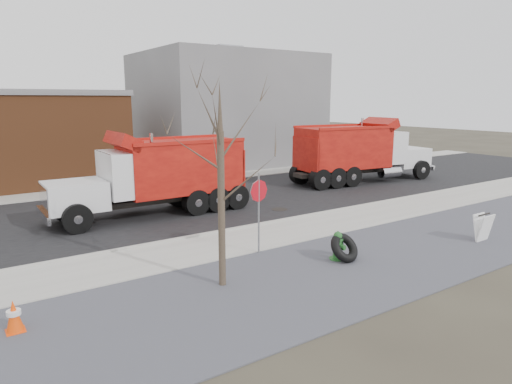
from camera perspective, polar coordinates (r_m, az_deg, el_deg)
ground at (r=15.81m, az=1.20°, el=-5.97°), size 120.00×120.00×0.00m
gravel_verge at (r=13.26m, az=10.07°, el=-9.59°), size 60.00×5.00×0.03m
sidewalk at (r=15.99m, az=0.68°, el=-5.64°), size 60.00×2.50×0.06m
curb at (r=17.03m, az=-1.82°, el=-4.49°), size 60.00×0.15×0.11m
road at (r=21.08m, az=-8.72°, el=-1.61°), size 60.00×9.40×0.02m
far_sidewalk at (r=26.25m, az=-14.07°, el=0.81°), size 60.00×2.00×0.06m
building_grey at (r=35.11m, az=-3.78°, el=10.27°), size 12.00×10.00×8.00m
bare_tree at (r=11.26m, az=-4.44°, el=4.06°), size 3.20×3.20×5.20m
fire_hydrant at (r=13.96m, az=10.17°, el=-6.78°), size 0.51×0.50×0.89m
truck_tire at (r=13.90m, az=10.98°, el=-6.86°), size 1.03×0.89×0.90m
stop_sign at (r=13.91m, az=0.34°, el=-0.88°), size 0.69×0.15×2.57m
sandwich_board at (r=17.25m, az=26.50°, el=-3.98°), size 0.68×0.44×0.94m
traffic_cone_far at (r=10.95m, az=-28.00°, el=-13.56°), size 0.37×0.37×0.71m
dump_truck_red_a at (r=27.13m, az=12.83°, el=5.10°), size 9.14×3.42×3.64m
dump_truck_red_b at (r=19.27m, az=-12.12°, el=2.34°), size 8.18×2.40×3.46m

